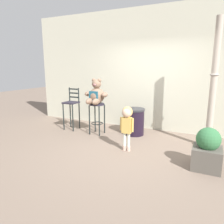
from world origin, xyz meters
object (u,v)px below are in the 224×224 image
(bar_chair_empty, at_px, (72,106))
(planter_with_shrub, at_px, (207,150))
(bar_stool_with_teddy, at_px, (97,112))
(teddy_bear, at_px, (96,95))
(trash_bin, at_px, (134,121))
(lamppost, at_px, (212,99))
(child_walking, at_px, (127,119))

(bar_chair_empty, bearing_deg, planter_with_shrub, -15.51)
(bar_stool_with_teddy, relative_size, teddy_bear, 1.27)
(bar_stool_with_teddy, distance_m, planter_with_shrub, 2.84)
(trash_bin, distance_m, lamppost, 1.92)
(trash_bin, distance_m, planter_with_shrub, 2.18)
(trash_bin, bearing_deg, planter_with_shrub, -35.54)
(lamppost, xyz_separation_m, bar_chair_empty, (-3.54, -0.15, -0.40))
(bar_chair_empty, height_order, planter_with_shrub, bar_chair_empty)
(child_walking, height_order, planter_with_shrub, child_walking)
(trash_bin, xyz_separation_m, lamppost, (1.77, -0.14, 0.73))
(bar_stool_with_teddy, relative_size, bar_chair_empty, 0.70)
(bar_stool_with_teddy, relative_size, planter_with_shrub, 1.10)
(teddy_bear, distance_m, lamppost, 2.69)
(child_walking, xyz_separation_m, bar_chair_empty, (-1.99, 0.82, -0.01))
(trash_bin, relative_size, planter_with_shrub, 0.94)
(bar_stool_with_teddy, bearing_deg, teddy_bear, -90.00)
(bar_chair_empty, bearing_deg, bar_stool_with_teddy, -5.66)
(bar_stool_with_teddy, xyz_separation_m, trash_bin, (0.91, 0.37, -0.23))
(bar_stool_with_teddy, height_order, teddy_bear, teddy_bear)
(child_walking, relative_size, lamppost, 0.35)
(planter_with_shrub, bearing_deg, bar_stool_with_teddy, 161.49)
(child_walking, distance_m, planter_with_shrub, 1.60)
(bar_stool_with_teddy, relative_size, lamppost, 0.30)
(lamppost, bearing_deg, bar_stool_with_teddy, -175.02)
(trash_bin, xyz_separation_m, planter_with_shrub, (1.77, -1.27, -0.01))
(trash_bin, bearing_deg, bar_chair_empty, -170.87)
(planter_with_shrub, bearing_deg, teddy_bear, 162.12)
(teddy_bear, xyz_separation_m, planter_with_shrub, (2.68, -0.87, -0.71))
(bar_stool_with_teddy, xyz_separation_m, bar_chair_empty, (-0.86, 0.09, 0.10))
(bar_stool_with_teddy, distance_m, lamppost, 2.73)
(planter_with_shrub, bearing_deg, bar_chair_empty, 164.49)
(child_walking, bearing_deg, trash_bin, -49.03)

